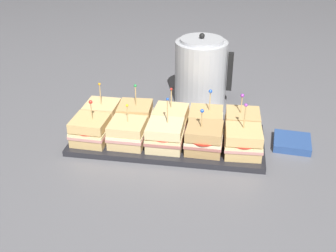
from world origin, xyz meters
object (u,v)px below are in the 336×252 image
Objects in this scene: sandwich_back_right at (206,121)px; kettle_steel at (201,72)px; sandwich_front_far_left at (91,130)px; sandwich_front_right at (204,138)px; sandwich_back_far_left at (102,113)px; sandwich_front_center at (165,136)px; napkin_stack at (292,142)px; sandwich_front_far_right at (243,142)px; sandwich_front_left at (128,133)px; sandwich_back_far_right at (242,124)px; sandwich_back_center at (170,119)px; sandwich_back_left at (135,116)px; serving_platter at (168,140)px.

kettle_steel is at bearing 98.98° from sandwich_back_right.
sandwich_front_far_left is at bearing -128.92° from kettle_steel.
sandwich_front_right is 0.37m from sandwich_back_far_left.
sandwich_front_center reaches higher than napkin_stack.
sandwich_front_left is at bearing 179.84° from sandwich_front_far_right.
sandwich_back_far_left is 1.05× the size of sandwich_back_far_right.
sandwich_front_far_left is at bearing -153.48° from sandwich_back_center.
sandwich_front_left is 0.12m from sandwich_front_center.
sandwich_back_left is 0.23m from sandwich_back_right.
sandwich_front_far_right is 0.26m from sandwich_back_center.
sandwich_front_left is 0.89× the size of sandwich_back_far_left.
sandwich_back_center is (0.23, 0.12, -0.00)m from sandwich_front_far_left.
sandwich_front_right reaches higher than napkin_stack.
napkin_stack is at bearing 31.99° from sandwich_front_far_right.
sandwich_front_right is 0.96× the size of sandwich_back_far_right.
sandwich_back_center reaches higher than serving_platter.
sandwich_front_far_right is 0.59× the size of kettle_steel.
sandwich_front_right is at bearing 0.64° from sandwich_front_far_left.
serving_platter is at bearing 88.81° from sandwich_front_center.
sandwich_front_far_right reaches higher than sandwich_front_far_left.
sandwich_front_right is at bearing -43.14° from sandwich_back_center.
sandwich_back_center is (0.23, -0.00, -0.00)m from sandwich_back_far_left.
sandwich_back_left is 0.57× the size of kettle_steel.
sandwich_back_center is 0.12m from sandwich_back_right.
serving_platter is 3.96× the size of sandwich_back_left.
sandwich_front_far_left is 0.53× the size of kettle_steel.
sandwich_front_far_right is 1.05× the size of sandwich_back_left.
sandwich_front_right is at bearing -87.72° from sandwich_back_right.
serving_platter is 4.20× the size of sandwich_back_center.
sandwich_front_far_right is 1.10× the size of sandwich_back_far_right.
sandwich_back_far_right is at bearing 91.57° from sandwich_front_far_right.
serving_platter is 0.25m from sandwich_front_far_left.
sandwich_back_far_left is at bearing 179.40° from sandwich_back_left.
sandwich_front_center is at bearing -44.54° from sandwich_back_left.
sandwich_back_left is at bearing 178.12° from napkin_stack.
sandwich_back_center is at bearing 89.94° from sandwich_front_center.
sandwich_front_far_left is 1.00× the size of sandwich_back_center.
sandwich_front_right is 1.13× the size of napkin_stack.
serving_platter is at bearing -14.16° from sandwich_back_far_left.
serving_platter is 0.14m from sandwich_front_right.
sandwich_back_right is 1.20× the size of napkin_stack.
sandwich_front_center is at bearing -153.85° from sandwich_back_far_right.
sandwich_front_right is 0.91× the size of sandwich_back_left.
kettle_steel is (0.30, 0.26, 0.07)m from sandwich_back_far_left.
sandwich_front_center is 0.41m from napkin_stack.
sandwich_front_far_right is at bearing -13.71° from serving_platter.
sandwich_back_left is (-0.24, 0.11, -0.00)m from sandwich_front_right.
sandwich_front_right is 0.26m from sandwich_back_left.
kettle_steel is 0.44m from napkin_stack.
sandwich_front_right is 0.11m from sandwich_back_right.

